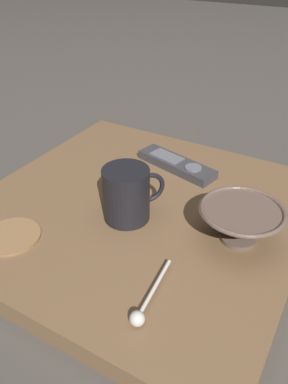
{
  "coord_description": "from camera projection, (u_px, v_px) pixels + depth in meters",
  "views": [
    {
      "loc": [
        0.32,
        -0.53,
        0.49
      ],
      "look_at": [
        0.0,
        0.02,
        0.06
      ],
      "focal_mm": 35.94,
      "sensor_mm": 36.0,
      "label": 1
    }
  ],
  "objects": [
    {
      "name": "table",
      "position": [
        139.0,
        213.0,
        0.77
      ],
      "size": [
        0.62,
        0.62,
        0.04
      ],
      "color": "brown",
      "rests_on": "ground"
    },
    {
      "name": "drink_coaster",
      "position": [
        11.0,
        236.0,
        0.68
      ],
      "size": [
        0.1,
        0.1,
        0.01
      ],
      "color": "olive",
      "rests_on": "table"
    },
    {
      "name": "ground_plane",
      "position": [
        139.0,
        221.0,
        0.78
      ],
      "size": [
        6.0,
        6.0,
        0.0
      ],
      "primitive_type": "plane",
      "color": "#47423D"
    },
    {
      "name": "teaspoon",
      "position": [
        143.0,
        309.0,
        0.54
      ],
      "size": [
        0.03,
        0.13,
        0.02
      ],
      "color": "silver",
      "rests_on": "table"
    },
    {
      "name": "coffee_mug",
      "position": [
        126.0,
        194.0,
        0.7
      ],
      "size": [
        0.1,
        0.11,
        0.1
      ],
      "color": "black",
      "rests_on": "table"
    },
    {
      "name": "cereal_bowl",
      "position": [
        240.0,
        223.0,
        0.66
      ],
      "size": [
        0.15,
        0.15,
        0.07
      ],
      "color": "brown",
      "rests_on": "table"
    },
    {
      "name": "tv_remote_near",
      "position": [
        175.0,
        164.0,
        0.88
      ],
      "size": [
        0.2,
        0.1,
        0.02
      ],
      "color": "#38383D",
      "rests_on": "table"
    }
  ]
}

